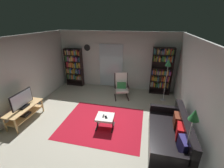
% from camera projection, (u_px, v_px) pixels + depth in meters
% --- Properties ---
extents(ground_plane, '(7.02, 7.02, 0.00)m').
position_uv_depth(ground_plane, '(98.00, 122.00, 4.95)').
color(ground_plane, '#AEA997').
extents(wall_back, '(5.60, 0.06, 2.60)m').
position_uv_depth(wall_back, '(116.00, 61.00, 7.04)').
color(wall_back, silver).
rests_on(wall_back, ground).
extents(wall_left, '(0.06, 6.00, 2.60)m').
position_uv_depth(wall_left, '(18.00, 78.00, 5.00)').
color(wall_left, silver).
rests_on(wall_left, ground).
extents(wall_right, '(0.06, 6.00, 2.60)m').
position_uv_depth(wall_right, '(197.00, 95.00, 3.87)').
color(wall_right, silver).
rests_on(wall_right, ground).
extents(glass_door_panel, '(1.10, 0.01, 2.00)m').
position_uv_depth(glass_door_panel, '(111.00, 66.00, 7.12)').
color(glass_door_panel, silver).
extents(area_rug, '(2.51, 2.12, 0.01)m').
position_uv_depth(area_rug, '(102.00, 123.00, 4.90)').
color(area_rug, '#AA1223').
rests_on(area_rug, ground).
extents(tv_stand, '(0.48, 1.29, 0.50)m').
position_uv_depth(tv_stand, '(25.00, 112.00, 4.89)').
color(tv_stand, tan).
rests_on(tv_stand, ground).
extents(television, '(0.20, 0.84, 0.53)m').
position_uv_depth(television, '(22.00, 100.00, 4.74)').
color(television, black).
rests_on(television, tv_stand).
extents(bookshelf_near_tv, '(0.81, 0.30, 1.81)m').
position_uv_depth(bookshelf_near_tv, '(74.00, 66.00, 7.38)').
color(bookshelf_near_tv, black).
rests_on(bookshelf_near_tv, ground).
extents(bookshelf_near_sofa, '(0.86, 0.30, 2.02)m').
position_uv_depth(bookshelf_near_sofa, '(162.00, 70.00, 6.47)').
color(bookshelf_near_sofa, black).
rests_on(bookshelf_near_sofa, ground).
extents(leather_sofa, '(0.91, 2.00, 0.85)m').
position_uv_depth(leather_sofa, '(170.00, 135.00, 3.95)').
color(leather_sofa, black).
rests_on(leather_sofa, ground).
extents(lounge_armchair, '(0.72, 0.78, 1.02)m').
position_uv_depth(lounge_armchair, '(121.00, 85.00, 6.35)').
color(lounge_armchair, black).
rests_on(lounge_armchair, ground).
extents(ottoman, '(0.55, 0.51, 0.39)m').
position_uv_depth(ottoman, '(105.00, 118.00, 4.58)').
color(ottoman, white).
rests_on(ottoman, ground).
extents(tv_remote, '(0.06, 0.15, 0.02)m').
position_uv_depth(tv_remote, '(103.00, 116.00, 4.56)').
color(tv_remote, black).
rests_on(tv_remote, ottoman).
extents(cell_phone, '(0.12, 0.16, 0.01)m').
position_uv_depth(cell_phone, '(106.00, 117.00, 4.51)').
color(cell_phone, black).
rests_on(cell_phone, ottoman).
extents(floor_lamp_by_sofa, '(0.22, 0.22, 1.55)m').
position_uv_depth(floor_lamp_by_sofa, '(193.00, 123.00, 2.90)').
color(floor_lamp_by_sofa, '#A5A5AD').
rests_on(floor_lamp_by_sofa, ground).
extents(floor_lamp_by_shelf, '(0.22, 0.22, 1.73)m').
position_uv_depth(floor_lamp_by_shelf, '(168.00, 66.00, 5.72)').
color(floor_lamp_by_shelf, '#A5A5AD').
rests_on(floor_lamp_by_shelf, ground).
extents(wall_clock, '(0.29, 0.03, 0.29)m').
position_uv_depth(wall_clock, '(87.00, 48.00, 7.04)').
color(wall_clock, silver).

